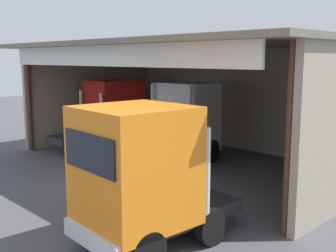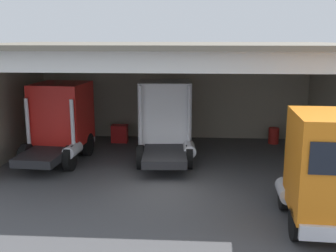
{
  "view_description": "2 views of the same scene",
  "coord_description": "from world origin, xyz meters",
  "px_view_note": "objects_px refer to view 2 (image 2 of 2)",
  "views": [
    {
      "loc": [
        13.17,
        -9.88,
        4.91
      ],
      "look_at": [
        0.0,
        3.02,
        1.89
      ],
      "focal_mm": 44.22,
      "sensor_mm": 36.0,
      "label": 1
    },
    {
      "loc": [
        1.17,
        -15.14,
        5.91
      ],
      "look_at": [
        0.0,
        3.02,
        1.89
      ],
      "focal_mm": 43.39,
      "sensor_mm": 36.0,
      "label": 2
    }
  ],
  "objects_px": {
    "truck_white_center_bay": "(165,120)",
    "tool_cart": "(120,134)",
    "truck_red_left_bay": "(61,120)",
    "truck_orange_yard_outside": "(332,170)",
    "oil_drum": "(274,136)"
  },
  "relations": [
    {
      "from": "truck_red_left_bay",
      "to": "truck_orange_yard_outside",
      "type": "relative_size",
      "value": 1.09
    },
    {
      "from": "truck_red_left_bay",
      "to": "truck_white_center_bay",
      "type": "relative_size",
      "value": 0.99
    },
    {
      "from": "truck_white_center_bay",
      "to": "truck_orange_yard_outside",
      "type": "xyz_separation_m",
      "value": [
        5.56,
        -7.41,
        0.04
      ]
    },
    {
      "from": "truck_orange_yard_outside",
      "to": "truck_red_left_bay",
      "type": "bearing_deg",
      "value": -29.82
    },
    {
      "from": "tool_cart",
      "to": "truck_white_center_bay",
      "type": "bearing_deg",
      "value": -46.03
    },
    {
      "from": "truck_orange_yard_outside",
      "to": "oil_drum",
      "type": "height_order",
      "value": "truck_orange_yard_outside"
    },
    {
      "from": "truck_red_left_bay",
      "to": "tool_cart",
      "type": "bearing_deg",
      "value": 61.81
    },
    {
      "from": "oil_drum",
      "to": "truck_white_center_bay",
      "type": "bearing_deg",
      "value": -151.65
    },
    {
      "from": "truck_white_center_bay",
      "to": "tool_cart",
      "type": "relative_size",
      "value": 5.2
    },
    {
      "from": "oil_drum",
      "to": "tool_cart",
      "type": "xyz_separation_m",
      "value": [
        -8.72,
        -0.25,
        0.05
      ]
    },
    {
      "from": "truck_white_center_bay",
      "to": "truck_red_left_bay",
      "type": "bearing_deg",
      "value": -177.78
    },
    {
      "from": "truck_red_left_bay",
      "to": "tool_cart",
      "type": "height_order",
      "value": "truck_red_left_bay"
    },
    {
      "from": "truck_red_left_bay",
      "to": "oil_drum",
      "type": "distance_m",
      "value": 11.65
    },
    {
      "from": "truck_orange_yard_outside",
      "to": "oil_drum",
      "type": "relative_size",
      "value": 5.26
    },
    {
      "from": "truck_red_left_bay",
      "to": "truck_orange_yard_outside",
      "type": "distance_m",
      "value": 12.64
    }
  ]
}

